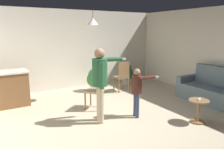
{
  "coord_description": "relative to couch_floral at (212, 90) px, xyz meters",
  "views": [
    {
      "loc": [
        -2.86,
        -4.07,
        2.03
      ],
      "look_at": [
        -0.29,
        0.21,
        1.0
      ],
      "focal_mm": 34.97,
      "sensor_mm": 36.0,
      "label": 1
    }
  ],
  "objects": [
    {
      "name": "side_table_by_couch",
      "position": [
        -1.53,
        -0.74,
        -0.0
      ],
      "size": [
        0.44,
        0.44,
        0.52
      ],
      "color": "olive",
      "rests_on": "ground"
    },
    {
      "name": "potted_plant_by_wall",
      "position": [
        -0.92,
        2.96,
        0.11
      ],
      "size": [
        0.53,
        0.53,
        0.81
      ],
      "color": "#B7B2AD",
      "rests_on": "ground"
    },
    {
      "name": "wall_back",
      "position": [
        -2.65,
        3.6,
        1.02
      ],
      "size": [
        6.4,
        0.1,
        2.7
      ],
      "primitive_type": "cube",
      "color": "silver",
      "rests_on": "ground"
    },
    {
      "name": "couch_floral",
      "position": [
        0.0,
        0.0,
        0.0
      ],
      "size": [
        0.86,
        1.8,
        1.0
      ],
      "rotation": [
        0.0,
        0.0,
        1.57
      ],
      "color": "slate",
      "rests_on": "ground"
    },
    {
      "name": "potted_plant_corner",
      "position": [
        -2.37,
        2.74,
        0.08
      ],
      "size": [
        0.49,
        0.49,
        0.75
      ],
      "color": "#B7B2AD",
      "rests_on": "ground"
    },
    {
      "name": "ceiling_light_pendant",
      "position": [
        -2.79,
        1.9,
        1.92
      ],
      "size": [
        0.32,
        0.32,
        0.55
      ],
      "color": "silver"
    },
    {
      "name": "ground",
      "position": [
        -2.65,
        0.4,
        -0.33
      ],
      "size": [
        7.68,
        7.68,
        0.0
      ],
      "primitive_type": "plane",
      "color": "beige"
    },
    {
      "name": "wall_right",
      "position": [
        0.55,
        0.4,
        1.02
      ],
      "size": [
        0.1,
        6.4,
        2.7
      ],
      "primitive_type": "cube",
      "color": "silver",
      "rests_on": "ground"
    },
    {
      "name": "dining_chair_by_counter",
      "position": [
        -1.6,
        2.19,
        0.21
      ],
      "size": [
        0.45,
        0.45,
        1.0
      ],
      "rotation": [
        0.0,
        0.0,
        6.22
      ],
      "color": "olive",
      "rests_on": "ground"
    },
    {
      "name": "person_child",
      "position": [
        -2.5,
        0.22,
        0.39
      ],
      "size": [
        0.56,
        0.42,
        1.16
      ],
      "rotation": [
        0.0,
        0.0,
        -1.79
      ],
      "color": "#384260",
      "rests_on": "ground"
    },
    {
      "name": "spare_remote_on_table",
      "position": [
        -1.54,
        -0.75,
        0.21
      ],
      "size": [
        0.13,
        0.08,
        0.04
      ],
      "primitive_type": "cube",
      "rotation": [
        0.0,
        0.0,
        1.98
      ],
      "color": "white",
      "rests_on": "side_table_by_couch"
    },
    {
      "name": "person_adult",
      "position": [
        -3.36,
        0.41,
        0.69
      ],
      "size": [
        0.85,
        0.46,
        1.65
      ],
      "rotation": [
        0.0,
        0.0,
        -1.84
      ],
      "color": "tan",
      "rests_on": "ground"
    },
    {
      "name": "kitchen_counter",
      "position": [
        -5.1,
        2.59,
        0.15
      ],
      "size": [
        1.26,
        0.66,
        0.95
      ],
      "color": "brown",
      "rests_on": "ground"
    },
    {
      "name": "dining_chair_near_wall",
      "position": [
        -3.05,
        1.19,
        0.21
      ],
      "size": [
        0.59,
        0.59,
        1.0
      ],
      "rotation": [
        0.0,
        0.0,
        0.74
      ],
      "color": "olive",
      "rests_on": "ground"
    }
  ]
}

